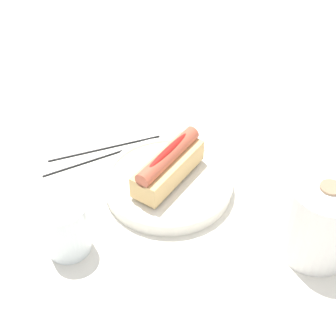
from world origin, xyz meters
name	(u,v)px	position (x,y,z in m)	size (l,w,h in m)	color
ground_plane	(171,187)	(0.00, 0.00, 0.00)	(2.40, 2.40, 0.00)	silver
serving_bowl	(168,182)	(0.01, 0.00, 0.02)	(0.23, 0.23, 0.03)	silver
hotdog_front	(168,165)	(0.01, 0.00, 0.06)	(0.15, 0.06, 0.06)	#DBB270
water_glass	(66,229)	(0.20, -0.03, 0.04)	(0.07, 0.07, 0.09)	white
paper_towel_roll	(321,220)	(-0.03, 0.26, 0.07)	(0.11, 0.11, 0.13)	white
chopstick_near	(99,157)	(0.03, -0.15, 0.00)	(0.01, 0.01, 0.22)	black
chopstick_far	(106,147)	(0.00, -0.16, 0.00)	(0.01, 0.01, 0.22)	black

